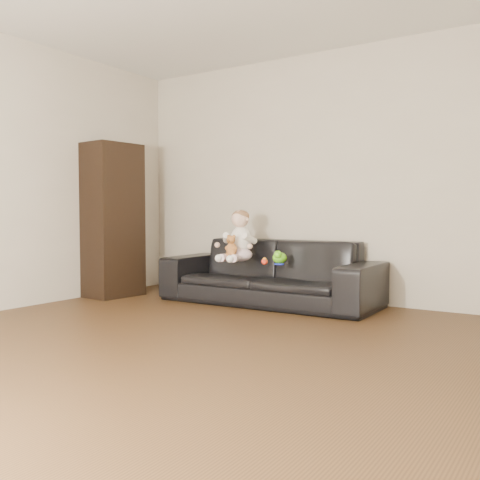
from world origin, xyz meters
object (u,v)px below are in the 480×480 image
Objects in this scene: sofa at (269,272)px; baby at (239,239)px; teddy_bear at (231,246)px; toy_green at (280,258)px; cabinet at (113,220)px; toy_rattle at (265,262)px; toy_blue_disc at (279,264)px.

baby is at bearing -158.27° from sofa.
teddy_bear is 1.29× the size of toy_green.
cabinet is 7.99× the size of teddy_bear.
baby is 0.49m from toy_green.
toy_rattle is at bearing -35.39° from baby.
toy_rattle reaches higher than toy_blue_disc.
sofa is at bearing 110.92° from toy_rattle.
toy_rattle is at bearing -6.01° from teddy_bear.
baby is at bearing -177.47° from toy_green.
toy_blue_disc is at bearing -20.64° from baby.
baby is at bearing 157.53° from toy_rattle.
teddy_bear is 0.50m from toy_green.
toy_green is (1.87, 0.42, -0.36)m from cabinet.
cabinet is at bearing -172.64° from toy_rattle.
toy_rattle is at bearing -109.18° from toy_green.
baby reaches higher than toy_rattle.
toy_green is (0.17, -0.10, 0.16)m from sofa.
teddy_bear is (0.01, -0.16, -0.06)m from baby.
toy_rattle is 0.15m from toy_blue_disc.
baby reaches higher than teddy_bear.
baby is (-0.29, -0.12, 0.33)m from sofa.
toy_blue_disc is at bearing -42.22° from sofa.
sofa is 0.26m from toy_green.
toy_blue_disc is at bearing -64.35° from toy_green.
cabinet reaches higher than teddy_bear.
baby is at bearing 20.91° from cabinet.
cabinet is 1.98m from toy_blue_disc.
toy_green reaches higher than toy_blue_disc.
teddy_bear reaches higher than toy_green.
sofa is 1.32× the size of cabinet.
baby is 2.51× the size of teddy_bear.
baby is 0.56m from toy_blue_disc.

